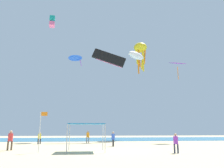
{
  "coord_description": "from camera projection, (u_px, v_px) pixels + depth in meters",
  "views": [
    {
      "loc": [
        -2.76,
        -21.15,
        1.91
      ],
      "look_at": [
        0.71,
        8.32,
        8.32
      ],
      "focal_mm": 34.32,
      "sensor_mm": 36.0,
      "label": 1
    }
  ],
  "objects": [
    {
      "name": "ground",
      "position": [
        115.0,
        151.0,
        20.43
      ],
      "size": [
        110.0,
        110.0,
        0.1
      ],
      "primitive_type": "cube",
      "color": "#D1BA8C"
    },
    {
      "name": "ocean_strip",
      "position": [
        99.0,
        139.0,
        46.54
      ],
      "size": [
        110.0,
        19.78,
        0.03
      ],
      "primitive_type": "cube",
      "color": "teal",
      "rests_on": "ground"
    },
    {
      "name": "canopy_tent",
      "position": [
        87.0,
        125.0,
        19.93
      ],
      "size": [
        3.34,
        2.7,
        2.51
      ],
      "color": "#B2B2B7",
      "rests_on": "ground"
    },
    {
      "name": "person_near_tent",
      "position": [
        10.0,
        139.0,
        20.85
      ],
      "size": [
        0.46,
        0.45,
        1.89
      ],
      "rotation": [
        0.0,
        0.0,
        3.65
      ],
      "color": "brown",
      "rests_on": "ground"
    },
    {
      "name": "person_leftmost",
      "position": [
        40.0,
        137.0,
        29.98
      ],
      "size": [
        0.42,
        0.4,
        1.68
      ],
      "rotation": [
        0.0,
        0.0,
        3.6
      ],
      "color": "black",
      "rests_on": "ground"
    },
    {
      "name": "person_central",
      "position": [
        88.0,
        136.0,
        32.58
      ],
      "size": [
        0.48,
        0.44,
        1.83
      ],
      "rotation": [
        0.0,
        0.0,
        0.24
      ],
      "color": "slate",
      "rests_on": "ground"
    },
    {
      "name": "person_rightmost",
      "position": [
        113.0,
        138.0,
        25.76
      ],
      "size": [
        0.41,
        0.47,
        1.74
      ],
      "rotation": [
        0.0,
        0.0,
        1.6
      ],
      "color": "black",
      "rests_on": "ground"
    },
    {
      "name": "person_far_shore",
      "position": [
        176.0,
        141.0,
        18.27
      ],
      "size": [
        0.39,
        0.39,
        1.65
      ],
      "rotation": [
        0.0,
        0.0,
        2.37
      ],
      "color": "#33384C",
      "rests_on": "ground"
    },
    {
      "name": "banner_flag",
      "position": [
        41.0,
        128.0,
        19.01
      ],
      "size": [
        0.61,
        0.06,
        3.52
      ],
      "color": "silver",
      "rests_on": "ground"
    },
    {
      "name": "kite_diamond_purple",
      "position": [
        177.0,
        64.0,
        39.14
      ],
      "size": [
        2.58,
        2.51,
        3.4
      ],
      "rotation": [
        0.0,
        0.0,
        0.17
      ],
      "color": "purple"
    },
    {
      "name": "kite_box_teal",
      "position": [
        52.0,
        22.0,
        33.97
      ],
      "size": [
        0.91,
        1.03,
        1.86
      ],
      "rotation": [
        0.0,
        0.0,
        0.11
      ],
      "color": "teal"
    },
    {
      "name": "kite_delta_blue",
      "position": [
        75.0,
        57.0,
        41.65
      ],
      "size": [
        3.57,
        3.59,
        2.21
      ],
      "rotation": [
        0.0,
        0.0,
        3.57
      ],
      "color": "blue"
    },
    {
      "name": "kite_octopus_yellow",
      "position": [
        140.0,
        49.0,
        51.75
      ],
      "size": [
        3.46,
        3.46,
        7.42
      ],
      "rotation": [
        0.0,
        0.0,
        3.03
      ],
      "color": "yellow"
    },
    {
      "name": "kite_parafoil_black",
      "position": [
        109.0,
        58.0,
        41.37
      ],
      "size": [
        6.66,
        1.64,
        4.06
      ],
      "rotation": [
        0.0,
        0.0,
        6.13
      ],
      "color": "black"
    },
    {
      "name": "kite_inflatable_white",
      "position": [
        136.0,
        56.0,
        45.92
      ],
      "size": [
        5.01,
        4.58,
        2.04
      ],
      "rotation": [
        0.0,
        0.0,
        0.69
      ],
      "color": "white"
    }
  ]
}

